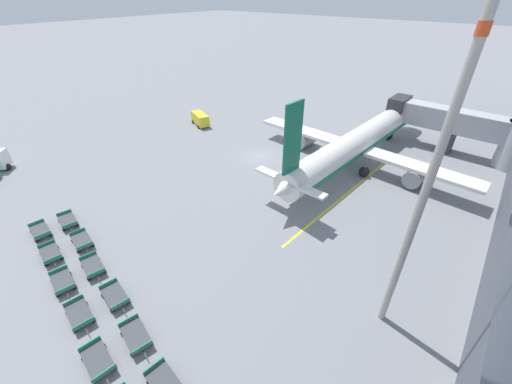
{
  "coord_description": "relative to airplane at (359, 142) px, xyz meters",
  "views": [
    {
      "loc": [
        26.18,
        -33.85,
        21.56
      ],
      "look_at": [
        7.32,
        -10.04,
        1.61
      ],
      "focal_mm": 22.0,
      "sensor_mm": 36.0,
      "label": 1
    }
  ],
  "objects": [
    {
      "name": "airplane",
      "position": [
        0.0,
        0.0,
        0.0
      ],
      "size": [
        32.21,
        38.55,
        12.66
      ],
      "color": "white",
      "rests_on": "ground_plane"
    },
    {
      "name": "baggage_dolly_row_near_col_a",
      "position": [
        -19.0,
        -35.31,
        -2.82
      ],
      "size": [
        3.59,
        1.92,
        0.92
      ],
      "color": "#424449",
      "rests_on": "ground_plane"
    },
    {
      "name": "stand_guidance_stripe",
      "position": [
        2.62,
        -8.12,
        -3.28
      ],
      "size": [
        2.19,
        26.63,
        0.01
      ],
      "color": "yellow",
      "rests_on": "ground_plane"
    },
    {
      "name": "service_van",
      "position": [
        -28.76,
        -3.7,
        -2.12
      ],
      "size": [
        5.04,
        3.49,
        2.16
      ],
      "color": "yellow",
      "rests_on": "ground_plane"
    },
    {
      "name": "apron_light_mast",
      "position": [
        12.15,
        -23.03,
        11.45
      ],
      "size": [
        2.0,
        0.7,
        25.47
      ],
      "color": "#ADA89E",
      "rests_on": "ground_plane"
    },
    {
      "name": "baggage_dolly_row_mid_a_col_f",
      "position": [
        3.19,
        -36.72,
        -2.82
      ],
      "size": [
        3.58,
        1.89,
        0.92
      ],
      "color": "#424449",
      "rests_on": "ground_plane"
    },
    {
      "name": "baggage_dolly_row_mid_a_col_d",
      "position": [
        -5.54,
        -34.98,
        -2.82
      ],
      "size": [
        3.59,
        1.98,
        0.92
      ],
      "color": "#424449",
      "rests_on": "ground_plane"
    },
    {
      "name": "baggage_dolly_row_mid_a_col_b",
      "position": [
        -14.17,
        -33.38,
        -2.82
      ],
      "size": [
        3.6,
        2.04,
        0.92
      ],
      "color": "#424449",
      "rests_on": "ground_plane"
    },
    {
      "name": "baggage_dolly_row_mid_a_col_e",
      "position": [
        -1.16,
        -35.96,
        -2.82
      ],
      "size": [
        3.6,
        2.11,
        0.92
      ],
      "color": "#424449",
      "rests_on": "ground_plane"
    },
    {
      "name": "baggage_dolly_row_near_col_e",
      "position": [
        -1.62,
        -38.61,
        -2.82
      ],
      "size": [
        3.59,
        1.94,
        0.92
      ],
      "color": "#424449",
      "rests_on": "ground_plane"
    },
    {
      "name": "jet_bridge",
      "position": [
        11.44,
        12.42,
        0.86
      ],
      "size": [
        20.27,
        4.91,
        6.82
      ],
      "color": "#B2B5BA",
      "rests_on": "ground_plane"
    },
    {
      "name": "baggage_dolly_row_mid_a_col_c",
      "position": [
        -10.06,
        -34.45,
        -2.82
      ],
      "size": [
        3.6,
        2.1,
        0.92
      ],
      "color": "#424449",
      "rests_on": "ground_plane"
    },
    {
      "name": "baggage_dolly_row_near_col_c",
      "position": [
        -10.4,
        -36.95,
        -2.82
      ],
      "size": [
        3.6,
        2.07,
        0.92
      ],
      "color": "#424449",
      "rests_on": "ground_plane"
    },
    {
      "name": "baggage_dolly_row_near_col_b",
      "position": [
        -14.76,
        -36.1,
        -2.82
      ],
      "size": [
        3.6,
        2.01,
        0.92
      ],
      "color": "#424449",
      "rests_on": "ground_plane"
    },
    {
      "name": "ground_plane",
      "position": [
        -12.31,
        -7.06,
        -3.29
      ],
      "size": [
        500.0,
        500.0,
        0.0
      ],
      "primitive_type": "plane",
      "color": "gray"
    },
    {
      "name": "baggage_dolly_row_mid_a_col_a",
      "position": [
        -18.49,
        -32.76,
        -2.82
      ],
      "size": [
        3.6,
        2.08,
        0.92
      ],
      "color": "#424449",
      "rests_on": "ground_plane"
    },
    {
      "name": "baggage_dolly_row_near_col_d",
      "position": [
        -6.12,
        -37.62,
        -2.82
      ],
      "size": [
        3.6,
        2.0,
        0.92
      ],
      "color": "#424449",
      "rests_on": "ground_plane"
    }
  ]
}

